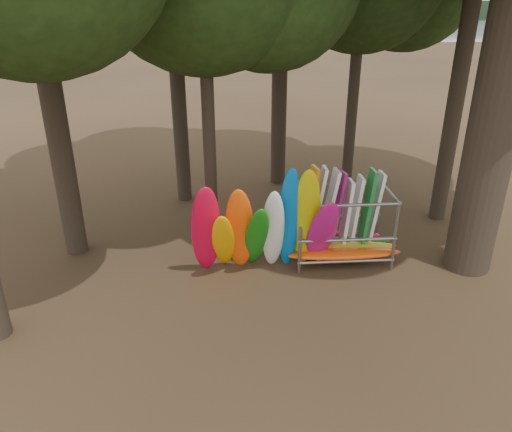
{
  "coord_description": "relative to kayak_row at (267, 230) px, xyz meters",
  "views": [
    {
      "loc": [
        -1.68,
        -10.67,
        7.03
      ],
      "look_at": [
        -0.78,
        1.5,
        1.4
      ],
      "focal_mm": 35.0,
      "sensor_mm": 36.0,
      "label": 1
    }
  ],
  "objects": [
    {
      "name": "far_shore",
      "position": [
        0.55,
        109.22,
        0.66
      ],
      "size": [
        160.0,
        4.0,
        4.0
      ],
      "primitive_type": "cube",
      "color": "black",
      "rests_on": "ground"
    },
    {
      "name": "storage_rack",
      "position": [
        2.14,
        0.77,
        -0.4
      ],
      "size": [
        3.14,
        1.58,
        2.69
      ],
      "color": "gray",
      "rests_on": "ground"
    },
    {
      "name": "ground",
      "position": [
        0.55,
        -0.78,
        -1.34
      ],
      "size": [
        120.0,
        120.0,
        0.0
      ],
      "primitive_type": "plane",
      "color": "#47331E",
      "rests_on": "ground"
    },
    {
      "name": "lake",
      "position": [
        0.55,
        59.22,
        -1.34
      ],
      "size": [
        160.0,
        160.0,
        0.0
      ],
      "primitive_type": "plane",
      "color": "gray",
      "rests_on": "ground"
    },
    {
      "name": "kayak_row",
      "position": [
        0.0,
        0.0,
        0.0
      ],
      "size": [
        3.88,
        1.76,
        3.27
      ],
      "color": "red",
      "rests_on": "ground"
    }
  ]
}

